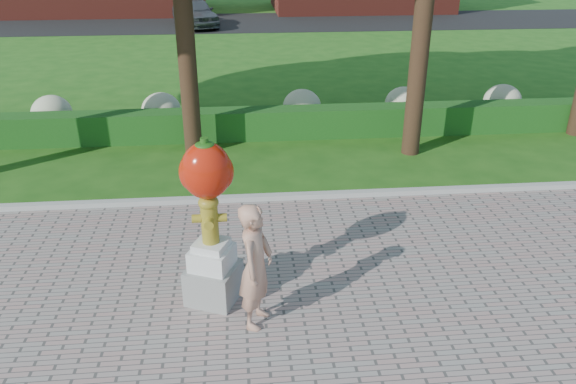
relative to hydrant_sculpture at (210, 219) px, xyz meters
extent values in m
plane|color=#1E5214|center=(1.31, 0.38, -1.42)|extent=(100.00, 100.00, 0.00)
cube|color=#ADADA5|center=(1.31, 3.38, -1.34)|extent=(40.00, 0.18, 0.15)
cube|color=#154B15|center=(1.31, 7.38, -1.02)|extent=(24.00, 0.70, 0.80)
ellipsoid|color=#C1C294|center=(-4.69, 8.38, -0.87)|extent=(1.10, 1.10, 0.99)
ellipsoid|color=#C1C294|center=(-1.69, 8.38, -0.87)|extent=(1.10, 1.10, 0.99)
ellipsoid|color=#C1C294|center=(2.31, 8.38, -0.87)|extent=(1.10, 1.10, 0.99)
ellipsoid|color=#C1C294|center=(5.31, 8.38, -0.87)|extent=(1.10, 1.10, 0.99)
ellipsoid|color=#C1C294|center=(8.31, 8.38, -0.87)|extent=(1.10, 1.10, 0.99)
cube|color=black|center=(1.31, 28.38, -1.41)|extent=(50.00, 8.00, 0.02)
cylinder|color=black|center=(-0.69, 6.38, 1.66)|extent=(0.44, 0.44, 6.16)
cylinder|color=black|center=(4.81, 5.88, 2.22)|extent=(0.44, 0.44, 7.28)
cube|color=gray|center=(0.00, 0.00, -1.09)|extent=(0.92, 0.92, 0.57)
cube|color=silver|center=(0.00, 0.00, -0.65)|extent=(0.75, 0.75, 0.32)
cube|color=silver|center=(0.00, 0.00, -0.43)|extent=(0.60, 0.60, 0.11)
cylinder|color=olive|center=(0.00, 0.00, -0.06)|extent=(0.25, 0.25, 0.64)
ellipsoid|color=olive|center=(0.00, 0.00, 0.26)|extent=(0.30, 0.30, 0.21)
cylinder|color=olive|center=(-0.18, 0.00, 0.01)|extent=(0.14, 0.13, 0.13)
cylinder|color=olive|center=(0.18, 0.00, 0.01)|extent=(0.14, 0.13, 0.13)
cylinder|color=olive|center=(0.00, -0.17, 0.01)|extent=(0.14, 0.14, 0.14)
cylinder|color=olive|center=(0.00, 0.00, 0.35)|extent=(0.09, 0.09, 0.06)
ellipsoid|color=#BA1D09|center=(0.00, 0.00, 0.75)|extent=(0.71, 0.64, 0.83)
ellipsoid|color=#BA1D09|center=(-0.20, 0.00, 0.73)|extent=(0.35, 0.35, 0.53)
ellipsoid|color=#BA1D09|center=(0.20, 0.00, 0.73)|extent=(0.35, 0.35, 0.53)
cylinder|color=#205613|center=(0.00, 0.00, 1.16)|extent=(0.11, 0.11, 0.14)
ellipsoid|color=#205613|center=(0.00, 0.00, 1.12)|extent=(0.27, 0.27, 0.09)
imported|color=tan|center=(0.63, -0.62, -0.44)|extent=(0.66, 0.80, 1.88)
imported|color=#43464B|center=(-1.81, 26.89, -0.59)|extent=(3.28, 5.09, 1.61)
camera|label=1|loc=(0.47, -7.19, 3.77)|focal=35.00mm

